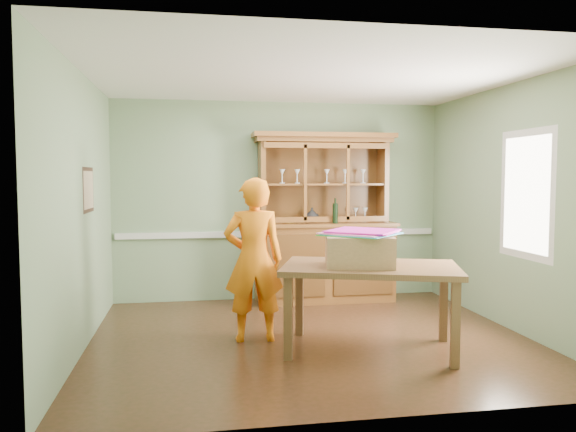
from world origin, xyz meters
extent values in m
plane|color=#452416|center=(0.00, 0.00, 0.00)|extent=(4.50, 4.50, 0.00)
plane|color=white|center=(0.00, 0.00, 2.70)|extent=(4.50, 4.50, 0.00)
plane|color=gray|center=(0.00, 2.00, 1.35)|extent=(4.50, 0.00, 4.50)
plane|color=gray|center=(-2.25, 0.00, 1.35)|extent=(0.00, 4.00, 4.00)
plane|color=gray|center=(2.25, 0.00, 1.35)|extent=(0.00, 4.00, 4.00)
plane|color=gray|center=(0.00, -2.00, 1.35)|extent=(4.50, 0.00, 4.50)
cube|color=silver|center=(0.00, 1.98, 0.90)|extent=(4.41, 0.05, 0.08)
cube|color=#321E14|center=(-2.23, 0.30, 1.55)|extent=(0.03, 0.60, 0.46)
cube|color=tan|center=(-2.22, 0.30, 1.55)|extent=(0.01, 0.52, 0.38)
cube|color=silver|center=(2.23, -0.30, 1.50)|extent=(0.03, 0.96, 1.36)
cube|color=white|center=(2.22, -0.30, 1.50)|extent=(0.01, 0.80, 1.20)
cube|color=brown|center=(0.56, 1.72, 0.51)|extent=(1.85, 0.56, 1.03)
cube|color=brown|center=(0.56, 1.71, 1.05)|extent=(1.91, 0.63, 0.04)
cube|color=#593215|center=(0.56, 1.98, 1.61)|extent=(1.75, 0.04, 1.08)
cube|color=brown|center=(-0.28, 1.80, 1.61)|extent=(0.06, 0.39, 1.08)
cube|color=brown|center=(1.40, 1.80, 1.61)|extent=(0.06, 0.39, 1.08)
cube|color=brown|center=(0.56, 1.80, 2.18)|extent=(1.85, 0.45, 0.06)
cube|color=brown|center=(0.56, 1.78, 2.24)|extent=(1.93, 0.49, 0.06)
cube|color=brown|center=(0.56, 1.80, 1.58)|extent=(1.62, 0.34, 0.03)
imported|color=#B2B2B7|center=(0.41, 1.80, 1.17)|extent=(0.19, 0.19, 0.20)
imported|color=yellow|center=(0.10, 1.80, 1.09)|extent=(0.22, 0.22, 0.05)
cylinder|color=black|center=(0.67, 1.54, 1.23)|extent=(0.07, 0.07, 0.33)
cube|color=brown|center=(0.49, -0.49, 0.80)|extent=(1.89, 1.47, 0.06)
cube|color=brown|center=(-0.35, -0.65, 0.39)|extent=(0.10, 0.10, 0.78)
cube|color=brown|center=(-0.09, 0.13, 0.39)|extent=(0.10, 0.10, 0.78)
cube|color=brown|center=(1.06, -1.12, 0.39)|extent=(0.10, 0.10, 0.78)
cube|color=brown|center=(1.32, -0.34, 0.39)|extent=(0.10, 0.10, 0.78)
cube|color=tan|center=(0.36, -0.52, 0.98)|extent=(0.72, 0.62, 0.29)
cube|color=#46CF3C|center=(0.40, -0.48, 1.13)|extent=(0.84, 0.84, 0.01)
cube|color=#31B5EA|center=(0.40, -0.48, 1.14)|extent=(0.84, 0.84, 0.01)
cube|color=pink|center=(0.40, -0.48, 1.15)|extent=(0.84, 0.84, 0.01)
cube|color=#D520AC|center=(0.40, -0.48, 1.16)|extent=(0.84, 0.84, 0.01)
cube|color=#D520B0|center=(0.40, -0.48, 1.16)|extent=(0.84, 0.84, 0.01)
imported|color=orange|center=(-0.59, 0.02, 0.84)|extent=(0.62, 0.42, 1.67)
camera|label=1|loc=(-1.21, -5.63, 1.68)|focal=35.00mm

